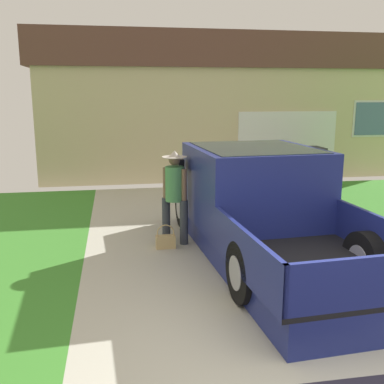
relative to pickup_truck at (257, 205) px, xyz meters
name	(u,v)px	position (x,y,z in m)	size (l,w,h in m)	color
pickup_truck	(257,205)	(0.00, 0.00, 0.00)	(2.41, 5.49, 1.73)	navy
person_with_hat	(175,191)	(-1.30, 0.62, 0.15)	(0.43, 0.43, 1.64)	#333842
handbag	(166,241)	(-1.50, 0.36, -0.66)	(0.33, 0.18, 0.41)	tan
house_with_garage	(208,105)	(0.96, 8.61, 1.43)	(11.27, 5.37, 4.36)	beige
wheeled_trash_bin	(311,166)	(3.08, 4.71, -0.17)	(0.60, 0.72, 1.14)	#424247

